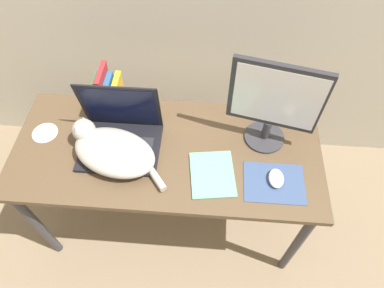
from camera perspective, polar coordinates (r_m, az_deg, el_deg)
name	(u,v)px	position (r m, az deg, el deg)	size (l,w,h in m)	color
ground_plane	(168,265)	(2.10, -4.06, -19.47)	(12.00, 12.00, 0.00)	#847056
desk	(167,159)	(1.63, -4.12, -2.59)	(1.41, 0.61, 0.73)	brown
laptop	(120,135)	(1.57, -11.85, 1.45)	(0.36, 0.28, 0.30)	black
cat	(112,150)	(1.53, -13.26, -0.98)	(0.46, 0.35, 0.14)	#B2ADA3
external_monitor	(274,103)	(1.46, 13.50, 6.62)	(0.38, 0.18, 0.44)	#333338
mousepad	(274,183)	(1.51, 13.52, -6.30)	(0.26, 0.20, 0.00)	#384C75
computer_mouse	(276,178)	(1.50, 13.85, -5.57)	(0.06, 0.10, 0.03)	silver
book_row	(108,96)	(1.68, -13.82, 7.83)	(0.12, 0.16, 0.26)	#387A42
notepad	(212,174)	(1.49, 3.41, -5.04)	(0.22, 0.25, 0.01)	#6BBC93
cd_disc	(45,133)	(1.76, -23.30, 1.72)	(0.12, 0.12, 0.00)	silver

